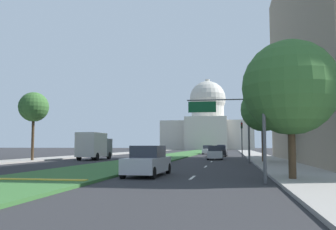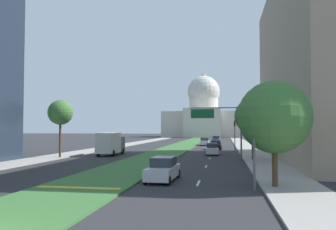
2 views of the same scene
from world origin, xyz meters
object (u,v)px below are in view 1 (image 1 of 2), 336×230
sedan_far_horizon (208,150)px  sedan_very_far (221,149)px  overhead_guide_sign (225,116)px  sedan_lead_stopped (148,162)px  sedan_midblock (215,153)px  sedan_distant (220,151)px  traffic_light_near_right (264,111)px  box_truck_delivery (94,146)px  street_tree_left_mid (34,107)px  street_tree_right_mid (263,110)px  street_tree_right_near (290,88)px  capitol_building (208,125)px  traffic_light_far_right (242,134)px

sedan_far_horizon → sedan_very_far: bearing=80.1°
overhead_guide_sign → sedan_far_horizon: overhead_guide_sign is taller
sedan_lead_stopped → sedan_far_horizon: sedan_far_horizon is taller
sedan_lead_stopped → sedan_midblock: 24.97m
sedan_midblock → sedan_distant: (0.34, 11.82, -0.00)m
traffic_light_near_right → sedan_lead_stopped: (-6.23, 3.23, -2.51)m
sedan_lead_stopped → box_truck_delivery: size_ratio=0.74×
traffic_light_near_right → sedan_distant: bearing=94.6°
street_tree_left_mid → sedan_distant: size_ratio=1.60×
traffic_light_near_right → sedan_midblock: (-3.56, 28.06, -2.52)m
street_tree_left_mid → sedan_far_horizon: bearing=65.2°
sedan_midblock → sedan_distant: 11.83m
overhead_guide_sign → street_tree_right_mid: street_tree_right_mid is taller
traffic_light_near_right → sedan_very_far: traffic_light_near_right is taller
street_tree_right_mid → overhead_guide_sign: bearing=-176.8°
overhead_guide_sign → box_truck_delivery: size_ratio=1.02×
street_tree_left_mid → box_truck_delivery: 8.45m
overhead_guide_sign → sedan_very_far: overhead_guide_sign is taller
traffic_light_near_right → street_tree_right_near: street_tree_right_near is taller
overhead_guide_sign → street_tree_left_mid: bearing=-178.1°
capitol_building → box_truck_delivery: 103.91m
traffic_light_near_right → sedan_lead_stopped: 7.46m
capitol_building → street_tree_left_mid: 109.70m
traffic_light_far_right → sedan_far_horizon: (-6.10, 17.02, -2.50)m
street_tree_right_mid → box_truck_delivery: (-19.32, 4.74, -3.57)m
street_tree_left_mid → sedan_far_horizon: 39.30m
overhead_guide_sign → sedan_far_horizon: bearing=96.5°
traffic_light_near_right → street_tree_left_mid: size_ratio=0.70×
sedan_lead_stopped → sedan_very_far: 64.25m
capitol_building → traffic_light_far_right: (10.71, -90.64, -6.29)m
box_truck_delivery → sedan_lead_stopped: bearing=-61.8°
traffic_light_near_right → street_tree_right_near: (1.37, 1.14, 1.23)m
traffic_light_near_right → street_tree_right_mid: 20.03m
traffic_light_far_right → street_tree_right_near: street_tree_right_near is taller
capitol_building → sedan_lead_stopped: (4.47, -124.76, -8.80)m
capitol_building → sedan_very_far: size_ratio=7.88×
street_tree_right_near → sedan_lead_stopped: (-7.60, 2.10, -3.74)m
traffic_light_far_right → street_tree_left_mid: size_ratio=0.70×
traffic_light_far_right → sedan_distant: (-3.22, 2.54, -2.52)m
street_tree_right_mid → street_tree_right_near: bearing=-90.7°
sedan_far_horizon → sedan_very_far: 13.27m
street_tree_left_mid → sedan_lead_stopped: street_tree_left_mid is taller
street_tree_right_mid → sedan_lead_stopped: 18.93m
overhead_guide_sign → sedan_very_far: size_ratio=1.48×
sedan_very_far → sedan_lead_stopped: bearing=-92.2°
traffic_light_near_right → overhead_guide_sign: size_ratio=0.80×
street_tree_right_mid → traffic_light_far_right: bearing=95.3°
traffic_light_near_right → box_truck_delivery: traffic_light_near_right is taller
sedan_lead_stopped → traffic_light_far_right: bearing=79.6°
street_tree_right_mid → sedan_distant: size_ratio=1.60×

